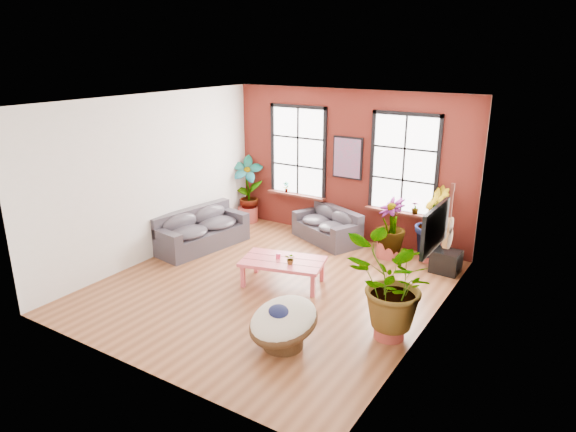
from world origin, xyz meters
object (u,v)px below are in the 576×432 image
object	(u,v)px
sofa_back	(328,226)
papasan_chair	(283,322)
sofa_left	(200,231)
coffee_table	(283,263)

from	to	relation	value
sofa_back	papasan_chair	world-z (taller)	papasan_chair
sofa_left	papasan_chair	bearing A→B (deg)	-113.96
sofa_left	coffee_table	xyz separation A→B (m)	(2.68, -0.65, 0.05)
coffee_table	papasan_chair	bearing A→B (deg)	-71.98
coffee_table	papasan_chair	distance (m)	2.21
sofa_back	papasan_chair	size ratio (longest dim) A/B	1.33
sofa_left	papasan_chair	xyz separation A→B (m)	(3.87, -2.50, 0.02)
coffee_table	papasan_chair	xyz separation A→B (m)	(1.20, -1.86, -0.03)
sofa_back	coffee_table	bearing A→B (deg)	-57.74
sofa_left	sofa_back	bearing A→B (deg)	-41.23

